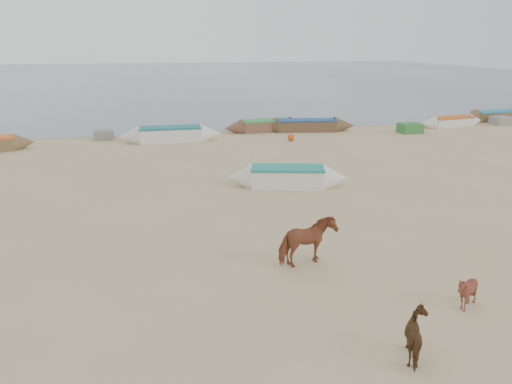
# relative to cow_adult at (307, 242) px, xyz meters

# --- Properties ---
(ground) EXTENTS (140.00, 140.00, 0.00)m
(ground) POSITION_rel_cow_adult_xyz_m (-0.49, 0.09, -0.70)
(ground) COLOR tan
(ground) RESTS_ON ground
(sea) EXTENTS (160.00, 160.00, 0.00)m
(sea) POSITION_rel_cow_adult_xyz_m (-0.49, 82.09, -0.69)
(sea) COLOR slate
(sea) RESTS_ON ground
(cow_adult) EXTENTS (1.81, 1.18, 1.40)m
(cow_adult) POSITION_rel_cow_adult_xyz_m (0.00, 0.00, 0.00)
(cow_adult) COLOR brown
(cow_adult) RESTS_ON ground
(calf_front) EXTENTS (0.91, 0.84, 0.88)m
(calf_front) POSITION_rel_cow_adult_xyz_m (2.87, -3.20, -0.26)
(calf_front) COLOR maroon
(calf_front) RESTS_ON ground
(calf_right) EXTENTS (0.84, 0.98, 0.97)m
(calf_right) POSITION_rel_cow_adult_xyz_m (0.74, -4.70, -0.22)
(calf_right) COLOR #50341A
(calf_right) RESTS_ON ground
(near_canoe) EXTENTS (5.46, 2.62, 0.89)m
(near_canoe) POSITION_rel_cow_adult_xyz_m (1.82, 7.79, -0.26)
(near_canoe) COLOR silver
(near_canoe) RESTS_ON ground
(waterline_canoes) EXTENTS (55.07, 5.36, 0.96)m
(waterline_canoes) POSITION_rel_cow_adult_xyz_m (-1.21, 20.54, -0.28)
(waterline_canoes) COLOR brown
(waterline_canoes) RESTS_ON ground
(beach_clutter) EXTENTS (46.82, 4.66, 0.64)m
(beach_clutter) POSITION_rel_cow_adult_xyz_m (3.58, 19.28, -0.40)
(beach_clutter) COLOR #2E673B
(beach_clutter) RESTS_ON ground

